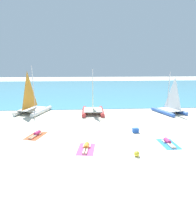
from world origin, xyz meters
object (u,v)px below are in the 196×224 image
sailboat_red (93,107)px  beach_ball (137,154)px  sunbather_middle (86,147)px  sunbather_right (168,142)px  towel_right (168,144)px  sailboat_blue (170,107)px  towel_left (36,136)px  sunbather_left (36,134)px  towel_middle (86,149)px  cooler_box (136,130)px  sailboat_white (32,106)px

sailboat_red → beach_ball: sailboat_red is taller
sunbather_middle → sunbather_right: bearing=12.2°
towel_right → beach_ball: bearing=-149.0°
sailboat_blue → towel_left: 15.10m
sailboat_red → beach_ball: 10.83m
sailboat_red → sunbather_middle: size_ratio=3.21×
sunbather_left → towel_middle: bearing=-17.6°
towel_middle → sunbather_right: 5.90m
cooler_box → sailboat_white: bearing=145.0°
sailboat_white → sunbather_left: size_ratio=3.51×
sunbather_middle → towel_right: bearing=11.5°
sunbather_middle → sunbather_left: bearing=153.4°
towel_left → sunbather_right: 10.10m
sailboat_blue → sailboat_red: size_ratio=0.93×
sailboat_white → towel_middle: size_ratio=2.84×
sunbather_middle → cooler_box: 5.04m
towel_middle → towel_right: bearing=4.3°
sailboat_white → sailboat_red: bearing=11.6°
sailboat_white → towel_left: sailboat_white is taller
towel_middle → cooler_box: size_ratio=3.80×
sunbather_right → cooler_box: cooler_box is taller
sailboat_blue → towel_left: sailboat_blue is taller
sailboat_red → towel_middle: 9.43m
sunbather_right → beach_ball: size_ratio=4.55×
sunbather_middle → sunbather_right: size_ratio=1.00×
sunbather_left → sunbather_right: (9.84, -2.28, 0.00)m
sailboat_blue → towel_right: size_ratio=2.46×
towel_middle → sunbather_right: size_ratio=1.22×
sunbather_left → towel_middle: size_ratio=0.81×
sailboat_blue → towel_left: (-13.72, -6.27, -0.69)m
towel_left → sunbather_right: sunbather_right is taller
sunbather_right → towel_left: bearing=165.4°
sunbather_right → sunbather_middle: bearing=-177.6°
sailboat_blue → towel_left: size_ratio=2.46×
towel_left → sunbather_middle: (3.99, -2.66, 0.13)m
sailboat_white → towel_middle: bearing=-41.0°
cooler_box → sailboat_blue: bearing=47.2°
sailboat_white → towel_right: 15.43m
sunbather_middle → cooler_box: size_ratio=3.13×
sunbather_right → cooler_box: (-1.74, 2.44, 0.05)m
sailboat_red → sunbather_left: bearing=-125.0°
towel_left → cooler_box: 8.13m
towel_left → beach_ball: 8.12m
sunbather_left → beach_ball: size_ratio=4.49×
sailboat_red → towel_left: bearing=-124.8°
sunbather_left → towel_middle: 4.84m
sailboat_red → cooler_box: bearing=-61.6°
sailboat_blue → sunbather_middle: (-9.73, -8.93, -0.57)m
towel_left → towel_right: 10.12m
sunbather_middle → towel_left: bearing=154.1°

